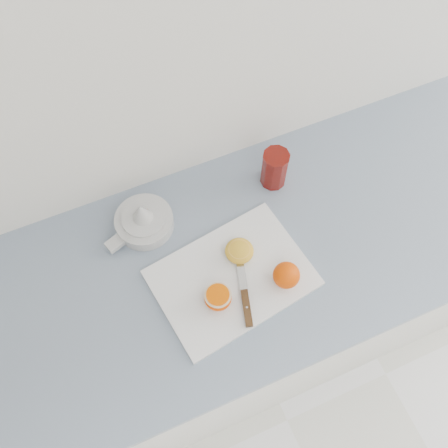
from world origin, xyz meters
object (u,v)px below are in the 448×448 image
half_orange (218,297)px  red_tumbler (274,169)px  counter (224,312)px  cutting_board (232,278)px  citrus_juicer (143,221)px

half_orange → red_tumbler: size_ratio=0.57×
counter → cutting_board: (-0.00, -0.05, 0.45)m
half_orange → citrus_juicer: 0.29m
half_orange → red_tumbler: 0.38m
citrus_juicer → counter: bearing=-48.5°
half_orange → counter: bearing=58.6°
counter → citrus_juicer: 0.53m
cutting_board → citrus_juicer: (-0.15, 0.23, 0.02)m
counter → half_orange: bearing=-121.4°
half_orange → citrus_juicer: bearing=109.7°
counter → red_tumbler: size_ratio=21.12×
half_orange → red_tumbler: bearing=43.6°
red_tumbler → half_orange: bearing=-136.4°
red_tumbler → citrus_juicer: bearing=179.1°
counter → half_orange: half_orange is taller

